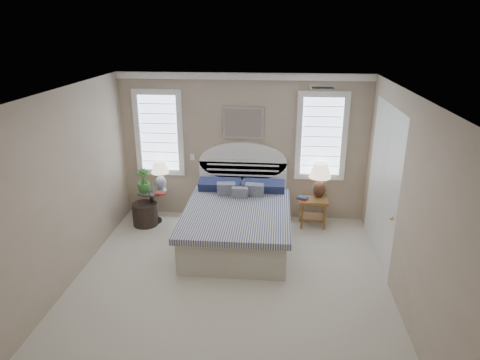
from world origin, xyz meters
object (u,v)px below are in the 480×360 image
at_px(floor_pot, 145,214).
at_px(lamp_right, 320,176).
at_px(side_table_left, 152,203).
at_px(lamp_left, 160,172).
at_px(nightstand_right, 313,206).
at_px(bed, 238,220).

height_order(floor_pot, lamp_right, lamp_right).
distance_m(side_table_left, lamp_left, 0.60).
relative_size(nightstand_right, floor_pot, 1.16).
relative_size(side_table_left, lamp_right, 0.98).
distance_m(nightstand_right, floor_pot, 3.07).
bearing_deg(bed, side_table_left, 160.26).
bearing_deg(floor_pot, lamp_right, 6.27).
xyz_separation_m(nightstand_right, floor_pot, (-3.05, -0.23, -0.18)).
bearing_deg(lamp_left, floor_pot, -135.18).
xyz_separation_m(nightstand_right, lamp_right, (0.10, 0.12, 0.54)).
height_order(nightstand_right, lamp_right, lamp_right).
xyz_separation_m(side_table_left, nightstand_right, (2.95, 0.10, -0.00)).
bearing_deg(side_table_left, nightstand_right, 1.94).
bearing_deg(floor_pot, nightstand_right, 4.28).
distance_m(lamp_left, lamp_right, 2.90).
bearing_deg(lamp_left, lamp_right, 1.79).
xyz_separation_m(bed, lamp_left, (-1.50, 0.72, 0.56)).
xyz_separation_m(side_table_left, lamp_right, (3.05, 0.22, 0.54)).
distance_m(nightstand_right, lamp_right, 0.56).
relative_size(floor_pot, lamp_right, 0.71).
bearing_deg(lamp_left, side_table_left, -140.59).
relative_size(bed, lamp_right, 3.54).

